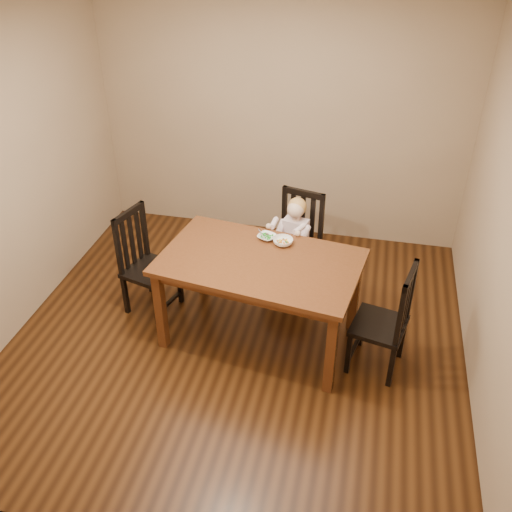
% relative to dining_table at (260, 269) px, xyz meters
% --- Properties ---
extents(room, '(4.01, 4.01, 2.71)m').
position_rel_dining_table_xyz_m(room, '(-0.19, -0.07, 0.62)').
color(room, '#46250E').
rests_on(room, ground).
extents(dining_table, '(1.79, 1.23, 0.83)m').
position_rel_dining_table_xyz_m(dining_table, '(0.00, 0.00, 0.00)').
color(dining_table, '#4E2912').
rests_on(dining_table, room).
extents(chair_child, '(0.54, 0.52, 1.04)m').
position_rel_dining_table_xyz_m(chair_child, '(0.19, 0.81, -0.24)').
color(chair_child, black).
rests_on(chair_child, room).
extents(chair_left, '(0.52, 0.54, 1.02)m').
position_rel_dining_table_xyz_m(chair_left, '(-1.13, 0.20, -0.24)').
color(chair_left, black).
rests_on(chair_left, room).
extents(chair_right, '(0.50, 0.52, 1.01)m').
position_rel_dining_table_xyz_m(chair_right, '(1.08, -0.16, -0.25)').
color(chair_right, black).
rests_on(chair_right, room).
extents(toddler, '(0.39, 0.44, 0.53)m').
position_rel_dining_table_xyz_m(toddler, '(0.18, 0.76, -0.10)').
color(toddler, silver).
rests_on(toddler, chair_child).
extents(bowl_peas, '(0.20, 0.20, 0.04)m').
position_rel_dining_table_xyz_m(bowl_peas, '(-0.01, 0.34, 0.12)').
color(bowl_peas, white).
rests_on(bowl_peas, dining_table).
extents(bowl_veg, '(0.18, 0.18, 0.05)m').
position_rel_dining_table_xyz_m(bowl_veg, '(0.14, 0.28, 0.12)').
color(bowl_veg, white).
rests_on(bowl_veg, dining_table).
extents(fork, '(0.09, 0.11, 0.05)m').
position_rel_dining_table_xyz_m(fork, '(-0.05, 0.33, 0.14)').
color(fork, silver).
rests_on(fork, bowl_peas).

